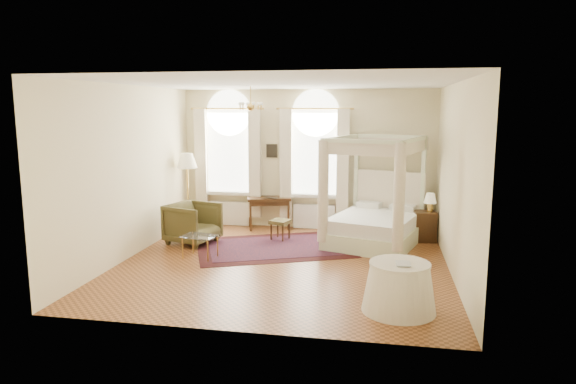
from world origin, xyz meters
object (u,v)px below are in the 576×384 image
armchair (193,223)px  side_table (399,287)px  writing_desk (269,202)px  coffee_table (200,238)px  canopy_bed (374,220)px  floor_lamp (187,165)px  nightstand (424,226)px  stool (280,223)px

armchair → side_table: bearing=-107.7°
writing_desk → coffee_table: writing_desk is taller
armchair → coffee_table: bearing=-134.7°
canopy_bed → side_table: bearing=-83.4°
floor_lamp → nightstand: bearing=-0.2°
armchair → side_table: 5.19m
writing_desk → armchair: 2.08m
stool → armchair: armchair is taller
stool → floor_lamp: 2.64m
stool → side_table: side_table is taller
canopy_bed → armchair: size_ratio=2.60×
writing_desk → armchair: armchair is taller
armchair → side_table: (4.23, -3.02, -0.08)m
side_table → nightstand: bearing=81.0°
writing_desk → side_table: bearing=-57.7°
coffee_table → side_table: side_table is taller
side_table → coffee_table: bearing=151.6°
writing_desk → floor_lamp: size_ratio=0.62×
armchair → floor_lamp: size_ratio=0.52×
stool → coffee_table: bearing=-127.4°
armchair → coffee_table: (0.53, -1.02, -0.04)m
canopy_bed → nightstand: canopy_bed is taller
stool → floor_lamp: (-2.31, 0.48, 1.19)m
coffee_table → stool: bearing=52.6°
canopy_bed → stool: (-2.03, 0.01, -0.15)m
canopy_bed → nightstand: size_ratio=3.77×
armchair → coffee_table: 1.15m
nightstand → stool: nightstand is taller
canopy_bed → floor_lamp: size_ratio=1.36×
nightstand → armchair: size_ratio=0.69×
stool → canopy_bed: bearing=-0.2°
stool → floor_lamp: floor_lamp is taller
side_table → stool: bearing=124.0°
nightstand → floor_lamp: floor_lamp is taller
canopy_bed → stool: size_ratio=5.13×
nightstand → armchair: 4.99m
nightstand → coffee_table: (-4.35, -2.09, 0.07)m
writing_desk → side_table: size_ratio=1.07×
nightstand → writing_desk: (-3.57, 0.53, 0.32)m
nightstand → coffee_table: 4.82m
writing_desk → side_table: writing_desk is taller
armchair → floor_lamp: bearing=43.4°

